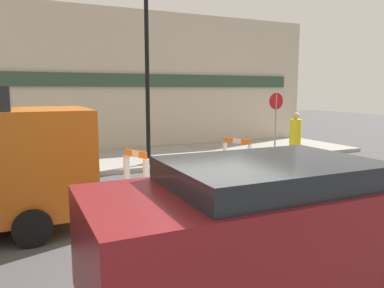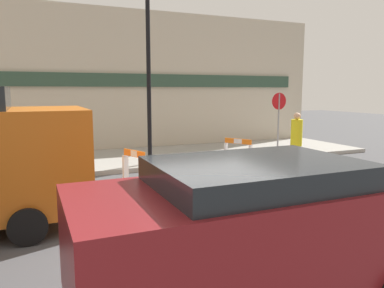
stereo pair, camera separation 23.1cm
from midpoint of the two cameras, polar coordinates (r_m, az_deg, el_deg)
name	(u,v)px [view 1 (the left image)]	position (r m, az deg, el deg)	size (l,w,h in m)	color
ground_plane	(214,219)	(7.19, 2.37, -11.40)	(60.00, 60.00, 0.00)	#4C4C4F
sidewalk_slab	(125,159)	(13.04, -10.62, -2.29)	(18.00, 3.85, 0.14)	#9E9B93
storefront_facade	(110,81)	(14.78, -12.83, 9.31)	(18.00, 0.22, 5.50)	#BCB29E
streetlamp_post	(146,28)	(11.66, -7.54, 17.16)	(0.44, 0.44, 6.51)	black
stop_sign	(276,113)	(13.79, 12.19, 4.66)	(0.60, 0.06, 2.19)	gray
barricade_0	(237,154)	(11.08, 6.25, -1.54)	(0.57, 0.81, 1.01)	white
barricade_1	(136,173)	(8.50, -9.27, -4.38)	(0.41, 0.75, 1.09)	white
traffic_cone_0	(212,200)	(7.51, 2.25, -8.47)	(0.30, 0.30, 0.54)	black
traffic_cone_1	(271,190)	(8.40, 11.23, -6.91)	(0.30, 0.30, 0.51)	black
traffic_cone_2	(254,167)	(10.27, 8.83, -3.56)	(0.30, 0.30, 0.70)	black
person_worker	(295,142)	(10.79, 14.84, 0.30)	(0.34, 0.34, 1.81)	#33333D
parked_car_1	(268,225)	(4.25, 9.93, -12.13)	(3.95, 1.87, 1.67)	maroon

